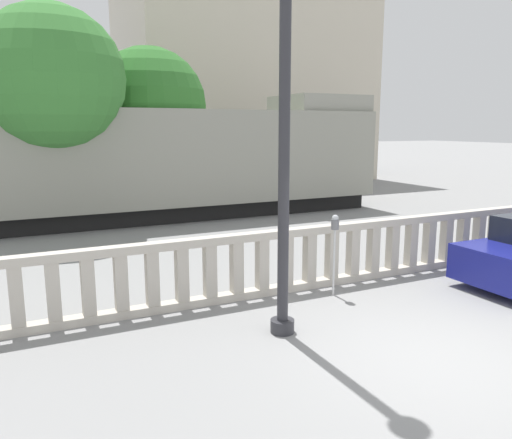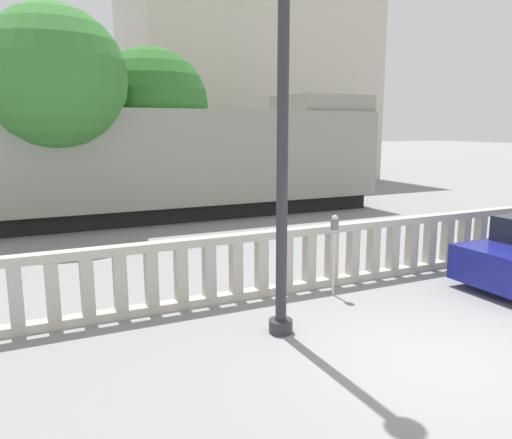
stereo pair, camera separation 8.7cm
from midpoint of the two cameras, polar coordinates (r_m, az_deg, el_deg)
ground_plane at (r=7.36m, az=20.68°, el=-14.84°), size 160.00×160.00×0.00m
balustrade at (r=9.64m, az=6.36°, el=-4.36°), size 17.03×0.24×1.20m
lamppost at (r=7.20m, az=3.51°, el=18.43°), size 0.43×0.43×7.05m
parking_meter at (r=9.15m, az=9.22°, el=-1.55°), size 0.14×0.14×1.51m
train_far at (r=31.11m, az=-9.26°, el=8.13°), size 24.55×3.11×4.07m
building_block at (r=30.70m, az=-1.12°, el=17.77°), size 13.50×8.68×13.84m
tree_left at (r=18.30m, az=-11.77°, el=12.63°), size 4.01×4.01×5.81m
tree_right at (r=15.79m, az=-21.99°, el=14.62°), size 4.14×4.14×6.48m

